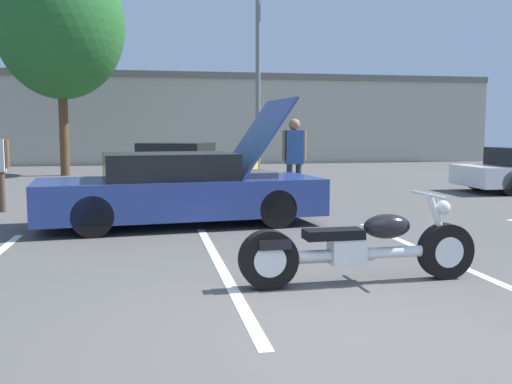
{
  "coord_description": "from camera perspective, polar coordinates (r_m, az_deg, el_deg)",
  "views": [
    {
      "loc": [
        -1.5,
        -4.07,
        1.59
      ],
      "look_at": [
        -0.13,
        3.2,
        0.8
      ],
      "focal_mm": 40.0,
      "sensor_mm": 36.0,
      "label": 1
    }
  ],
  "objects": [
    {
      "name": "tree_background",
      "position": [
        21.87,
        -18.99,
        15.45
      ],
      "size": [
        4.45,
        4.45,
        7.84
      ],
      "color": "brown",
      "rests_on": "ground"
    },
    {
      "name": "parking_stripe_back",
      "position": [
        7.6,
        17.9,
        -6.24
      ],
      "size": [
        0.12,
        5.27,
        0.01
      ],
      "primitive_type": "cube",
      "color": "white",
      "rests_on": "ground"
    },
    {
      "name": "parking_stripe_middle",
      "position": [
        6.75,
        -3.52,
        -7.5
      ],
      "size": [
        0.12,
        5.27,
        0.01
      ],
      "primitive_type": "cube",
      "color": "white",
      "rests_on": "ground"
    },
    {
      "name": "ground_plane",
      "position": [
        4.62,
        9.25,
        -14.13
      ],
      "size": [
        80.0,
        80.0,
        0.0
      ],
      "primitive_type": "plane",
      "color": "#514F4C"
    },
    {
      "name": "spectator_by_show_car",
      "position": [
        12.02,
        3.83,
        3.83
      ],
      "size": [
        0.52,
        0.24,
        1.85
      ],
      "color": "#333338",
      "rests_on": "ground"
    },
    {
      "name": "parked_car_left_row",
      "position": [
        16.94,
        -7.53,
        2.7
      ],
      "size": [
        4.57,
        3.4,
        1.25
      ],
      "rotation": [
        0.0,
        0.0,
        -0.43
      ],
      "color": "yellow",
      "rests_on": "ground"
    },
    {
      "name": "far_building",
      "position": [
        29.53,
        -7.84,
        7.5
      ],
      "size": [
        32.0,
        4.2,
        4.4
      ],
      "color": "#B2AD9E",
      "rests_on": "ground"
    },
    {
      "name": "light_pole",
      "position": [
        21.46,
        0.43,
        12.19
      ],
      "size": [
        1.21,
        0.28,
        6.98
      ],
      "color": "slate",
      "rests_on": "ground"
    },
    {
      "name": "motorcycle",
      "position": [
        6.07,
        10.32,
        -5.54
      ],
      "size": [
        2.57,
        0.7,
        0.94
      ],
      "rotation": [
        0.0,
        0.0,
        0.02
      ],
      "color": "black",
      "rests_on": "ground"
    },
    {
      "name": "show_car_hood_open",
      "position": [
        9.75,
        -7.49,
        0.24
      ],
      "size": [
        4.87,
        2.26,
        2.15
      ],
      "rotation": [
        0.0,
        0.0,
        0.1
      ],
      "color": "navy",
      "rests_on": "ground"
    }
  ]
}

